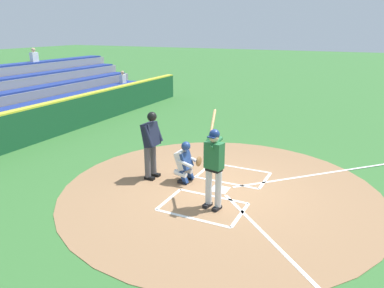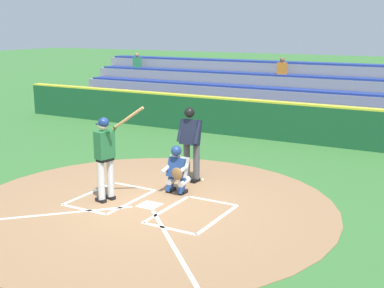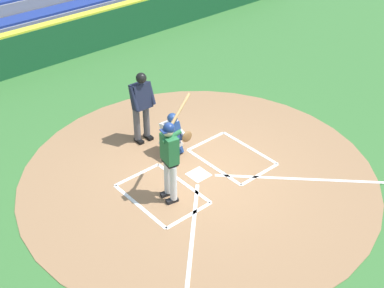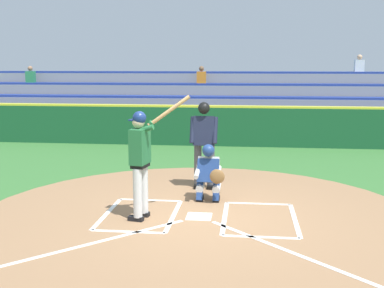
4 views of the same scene
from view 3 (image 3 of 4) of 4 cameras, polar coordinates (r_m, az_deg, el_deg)
The scene contains 8 objects.
ground_plane at distance 11.78m, azimuth 0.72°, elevation -3.41°, with size 120.00×120.00×0.00m, color #387033.
dirt_circle at distance 11.77m, azimuth 0.72°, elevation -3.39°, with size 8.00×8.00×0.01m, color #99704C.
home_plate_and_chalk at distance 11.27m, azimuth 3.70°, elevation -5.39°, with size 7.93×4.91×0.01m.
batter at distance 10.49m, azimuth -2.43°, elevation -1.27°, with size 1.03×0.58×2.13m.
catcher at distance 12.13m, azimuth -2.12°, elevation 1.18°, with size 0.59×0.62×1.13m.
plate_umpire at distance 12.43m, azimuth -5.55°, elevation 4.55°, with size 0.59×0.42×1.86m.
baseball at distance 13.20m, azimuth -4.79°, elevation 1.21°, with size 0.07×0.07×0.07m, color white.
backstop_wall at distance 17.06m, azimuth -16.47°, elevation 10.14°, with size 22.00×0.36×1.31m.
Camera 3 is at (6.24, 6.99, 7.14)m, focal length 48.84 mm.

